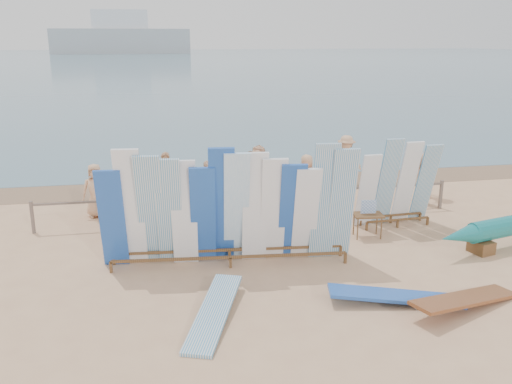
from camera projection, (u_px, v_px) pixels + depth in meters
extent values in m
plane|color=tan|center=(272.00, 259.00, 12.99)|extent=(160.00, 160.00, 0.00)
cube|color=#446779|center=(162.00, 59.00, 133.95)|extent=(320.00, 240.00, 0.02)
cube|color=#826349|center=(230.00, 183.00, 19.80)|extent=(40.00, 2.60, 0.01)
cube|color=#999EA3|center=(121.00, 41.00, 179.84)|extent=(45.00, 8.00, 8.00)
cube|color=silver|center=(120.00, 19.00, 177.92)|extent=(18.00, 6.00, 6.00)
cube|color=#716055|center=(250.00, 194.00, 15.61)|extent=(12.00, 0.06, 0.06)
cube|color=#716055|center=(32.00, 217.00, 14.63)|extent=(0.08, 0.08, 0.90)
cube|color=#716055|center=(109.00, 213.00, 14.99)|extent=(0.08, 0.08, 0.90)
cube|color=#716055|center=(181.00, 209.00, 15.35)|extent=(0.08, 0.08, 0.90)
cube|color=#716055|center=(250.00, 205.00, 15.70)|extent=(0.08, 0.08, 0.90)
cube|color=#716055|center=(317.00, 201.00, 16.06)|extent=(0.08, 0.08, 0.90)
cube|color=#716055|center=(380.00, 198.00, 16.42)|extent=(0.08, 0.08, 0.90)
cube|color=#716055|center=(441.00, 194.00, 16.77)|extent=(0.08, 0.08, 0.90)
cube|color=brown|center=(230.00, 257.00, 12.46)|extent=(5.40, 0.54, 0.06)
cube|color=brown|center=(229.00, 250.00, 12.90)|extent=(5.40, 0.54, 0.06)
cube|color=#2251AD|center=(112.00, 219.00, 12.17)|extent=(0.62, 0.65, 2.40)
cube|color=white|center=(131.00, 209.00, 12.15)|extent=(0.64, 0.78, 2.87)
cube|color=silver|center=(150.00, 211.00, 12.21)|extent=(0.65, 0.91, 2.72)
cube|color=silver|center=(169.00, 212.00, 12.26)|extent=(0.64, 0.82, 2.64)
cube|color=white|center=(184.00, 213.00, 12.30)|extent=(0.62, 0.58, 2.57)
cube|color=#2251AD|center=(203.00, 216.00, 12.36)|extent=(0.63, 0.77, 2.43)
cube|color=#2251AD|center=(222.00, 206.00, 12.34)|extent=(0.65, 0.97, 2.87)
cube|color=#92C4EA|center=(236.00, 208.00, 12.39)|extent=(0.65, 0.99, 2.76)
cube|color=white|center=(255.00, 208.00, 12.43)|extent=(0.63, 0.67, 2.72)
cube|color=white|center=(273.00, 210.00, 12.49)|extent=(0.64, 0.78, 2.59)
cube|color=#2251AD|center=(291.00, 212.00, 12.55)|extent=(0.64, 0.85, 2.46)
cube|color=white|center=(306.00, 214.00, 12.59)|extent=(0.64, 0.83, 2.35)
cube|color=silver|center=(324.00, 202.00, 12.56)|extent=(0.62, 0.65, 2.89)
cube|color=silver|center=(342.00, 204.00, 12.62)|extent=(0.63, 0.72, 2.77)
cube|color=brown|center=(398.00, 220.00, 15.11)|extent=(1.87, 0.15, 0.06)
cube|color=brown|center=(391.00, 215.00, 15.49)|extent=(1.87, 0.15, 0.06)
cube|color=white|center=(367.00, 191.00, 14.87)|extent=(0.54, 0.58, 2.14)
cube|color=silver|center=(387.00, 182.00, 14.95)|extent=(0.55, 0.72, 2.56)
cube|color=white|center=(406.00, 183.00, 15.09)|extent=(0.55, 0.74, 2.46)
cube|color=silver|center=(425.00, 183.00, 15.24)|extent=(0.55, 0.76, 2.35)
cube|color=brown|center=(481.00, 247.00, 13.36)|extent=(0.56, 0.63, 0.32)
cone|color=#16787B|center=(458.00, 236.00, 12.92)|extent=(1.15, 0.74, 0.50)
cube|color=brown|center=(368.00, 215.00, 14.31)|extent=(0.82, 0.62, 0.05)
cube|color=white|center=(369.00, 207.00, 14.25)|extent=(0.41, 0.07, 0.36)
cube|color=silver|center=(214.00, 318.00, 10.27)|extent=(1.44, 2.73, 0.29)
cube|color=brown|center=(464.00, 308.00, 10.66)|extent=(2.71, 1.49, 0.41)
cube|color=#2251AD|center=(395.00, 303.00, 10.88)|extent=(2.75, 1.10, 0.29)
cube|color=red|center=(230.00, 204.00, 16.11)|extent=(0.81, 0.80, 0.06)
cube|color=red|center=(234.00, 192.00, 16.26)|extent=(0.60, 0.49, 0.61)
cube|color=red|center=(249.00, 201.00, 16.53)|extent=(0.59, 0.54, 0.05)
cube|color=red|center=(247.00, 190.00, 16.68)|extent=(0.56, 0.20, 0.55)
cube|color=red|center=(313.00, 192.00, 16.71)|extent=(0.55, 0.79, 0.53)
cube|color=red|center=(309.00, 179.00, 16.88)|extent=(0.46, 0.23, 0.34)
imported|color=tan|center=(346.00, 160.00, 19.54)|extent=(1.21, 1.04, 1.77)
imported|color=tan|center=(307.00, 178.00, 17.41)|extent=(0.76, 0.37, 1.55)
imported|color=tan|center=(429.00, 173.00, 17.86)|extent=(0.76, 1.14, 1.63)
imported|color=#8C6042|center=(166.00, 178.00, 17.13)|extent=(0.69, 0.53, 1.68)
imported|color=beige|center=(420.00, 180.00, 17.17)|extent=(0.70, 0.84, 1.57)
imported|color=beige|center=(208.00, 189.00, 15.96)|extent=(0.84, 0.43, 1.69)
imported|color=beige|center=(258.00, 171.00, 17.92)|extent=(1.42, 1.60, 1.75)
imported|color=#8C6042|center=(251.00, 181.00, 16.55)|extent=(1.16, 0.74, 1.84)
imported|color=tan|center=(96.00, 191.00, 15.91)|extent=(0.79, 0.39, 1.60)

